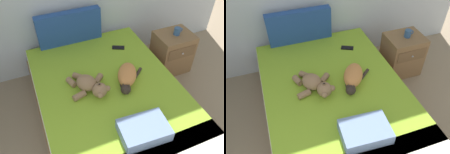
{
  "view_description": "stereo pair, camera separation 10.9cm",
  "coord_description": "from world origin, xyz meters",
  "views": [
    {
      "loc": [
        0.8,
        1.07,
        2.15
      ],
      "look_at": [
        1.48,
        2.68,
        0.52
      ],
      "focal_mm": 37.47,
      "sensor_mm": 36.0,
      "label": 1
    },
    {
      "loc": [
        0.9,
        1.03,
        2.15
      ],
      "look_at": [
        1.48,
        2.68,
        0.52
      ],
      "focal_mm": 37.47,
      "sensor_mm": 36.0,
      "label": 2
    }
  ],
  "objects": [
    {
      "name": "cat",
      "position": [
        1.62,
        2.62,
        0.54
      ],
      "size": [
        0.38,
        0.41,
        0.15
      ],
      "color": "#D18447",
      "rests_on": "bed"
    },
    {
      "name": "teddy_bear",
      "position": [
        1.23,
        2.65,
        0.53
      ],
      "size": [
        0.38,
        0.47,
        0.16
      ],
      "color": "#937051",
      "rests_on": "bed"
    },
    {
      "name": "patterned_cushion",
      "position": [
        1.28,
        3.54,
        0.67
      ],
      "size": [
        0.78,
        0.1,
        0.4
      ],
      "color": "#264C99",
      "rests_on": "bed"
    },
    {
      "name": "nightstand",
      "position": [
        2.51,
        3.07,
        0.27
      ],
      "size": [
        0.46,
        0.42,
        0.54
      ],
      "color": "olive",
      "rests_on": "ground_plane"
    },
    {
      "name": "mug",
      "position": [
        2.52,
        3.07,
        0.59
      ],
      "size": [
        0.12,
        0.08,
        0.09
      ],
      "color": "#33598C",
      "rests_on": "nightstand"
    },
    {
      "name": "throw_pillow",
      "position": [
        1.47,
        1.99,
        0.52
      ],
      "size": [
        0.42,
        0.31,
        0.11
      ],
      "primitive_type": "cube",
      "rotation": [
        0.0,
        0.0,
        -0.06
      ],
      "color": "#728CB7",
      "rests_on": "bed"
    },
    {
      "name": "bed",
      "position": [
        1.42,
        2.59,
        0.23
      ],
      "size": [
        1.44,
        2.05,
        0.47
      ],
      "color": "olive",
      "rests_on": "ground_plane"
    },
    {
      "name": "cell_phone",
      "position": [
        1.77,
        3.19,
        0.47
      ],
      "size": [
        0.16,
        0.13,
        0.01
      ],
      "color": "black",
      "rests_on": "bed"
    }
  ]
}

